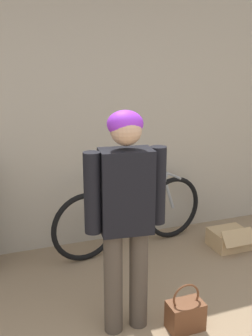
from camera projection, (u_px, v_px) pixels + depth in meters
name	position (u px, v px, depth m)	size (l,w,h in m)	color
wall_back	(79.00, 125.00, 4.05)	(8.00, 0.07, 2.60)	#B7AD99
person	(126.00, 205.00, 2.72)	(0.59, 0.26, 1.64)	#4C4238
bicycle	(132.00, 215.00, 4.14)	(1.76, 0.48, 0.78)	black
handbag	(185.00, 314.00, 2.93)	(0.27, 0.17, 0.38)	brown
cardboard_box	(229.00, 239.00, 4.22)	(0.38, 0.39, 0.26)	tan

